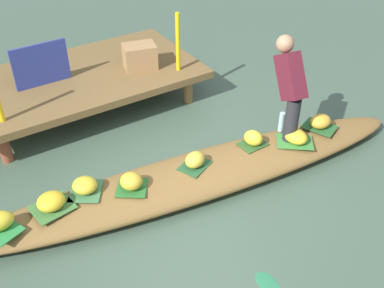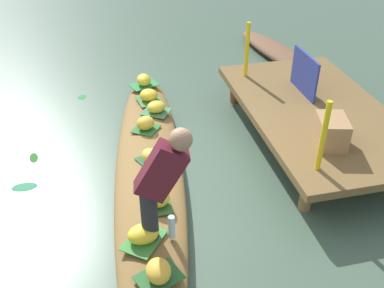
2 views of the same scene
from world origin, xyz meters
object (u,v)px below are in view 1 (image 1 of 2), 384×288
object	(u,v)px
banana_bunch_6	(195,160)
banana_bunch_7	(321,121)
banana_bunch_3	(51,201)
market_banner	(41,65)
vendor_boat	(197,176)
banana_bunch_2	(131,181)
produce_crate	(140,56)
banana_bunch_1	(254,138)
vendor_person	(290,84)
water_bottle	(281,122)
banana_bunch_0	(296,136)
banana_bunch_5	(85,185)

from	to	relation	value
banana_bunch_6	banana_bunch_7	bearing A→B (deg)	-6.46
banana_bunch_3	market_banner	world-z (taller)	market_banner
vendor_boat	banana_bunch_7	world-z (taller)	banana_bunch_7
banana_bunch_2	banana_bunch_6	size ratio (longest dim) A/B	0.96
vendor_boat	produce_crate	size ratio (longest dim) A/B	12.05
banana_bunch_1	produce_crate	bearing A→B (deg)	100.22
banana_bunch_2	vendor_person	size ratio (longest dim) A/B	0.20
water_bottle	banana_bunch_0	bearing A→B (deg)	-92.66
banana_bunch_1	banana_bunch_7	size ratio (longest dim) A/B	0.82
banana_bunch_5	banana_bunch_6	xyz separation A→B (m)	(1.17, -0.26, 0.01)
vendor_boat	banana_bunch_1	size ratio (longest dim) A/B	23.64
banana_bunch_5	water_bottle	xyz separation A→B (m)	(2.41, -0.25, 0.05)
banana_bunch_1	banana_bunch_6	bearing A→B (deg)	177.51
vendor_boat	banana_bunch_7	xyz separation A→B (m)	(1.68, -0.16, 0.21)
banana_bunch_3	banana_bunch_1	bearing A→B (deg)	-5.95
vendor_person	market_banner	bearing A→B (deg)	131.67
banana_bunch_2	banana_bunch_7	bearing A→B (deg)	-5.60
vendor_person	produce_crate	world-z (taller)	vendor_person
vendor_boat	market_banner	world-z (taller)	market_banner
vendor_person	banana_bunch_3	bearing A→B (deg)	174.29
banana_bunch_6	banana_bunch_7	size ratio (longest dim) A/B	0.90
vendor_person	produce_crate	distance (m)	2.27
vendor_boat	produce_crate	bearing A→B (deg)	86.63
banana_bunch_0	banana_bunch_6	distance (m)	1.26
banana_bunch_1	vendor_boat	bearing A→B (deg)	179.68
banana_bunch_2	banana_bunch_5	distance (m)	0.47
banana_bunch_0	water_bottle	xyz separation A→B (m)	(0.01, 0.27, 0.04)
water_bottle	produce_crate	world-z (taller)	produce_crate
vendor_boat	produce_crate	xyz separation A→B (m)	(0.40, 2.07, 0.51)
banana_bunch_7	vendor_person	world-z (taller)	vendor_person
banana_bunch_6	vendor_boat	bearing A→B (deg)	-61.76
banana_bunch_1	banana_bunch_3	xyz separation A→B (m)	(-2.32, 0.24, -0.01)
banana_bunch_2	banana_bunch_3	size ratio (longest dim) A/B	0.85
banana_bunch_6	vendor_person	xyz separation A→B (m)	(1.22, -0.07, 0.60)
vendor_person	banana_bunch_7	bearing A→B (deg)	-14.56
banana_bunch_2	banana_bunch_7	size ratio (longest dim) A/B	0.87
banana_bunch_0	market_banner	distance (m)	3.33
banana_bunch_2	vendor_person	xyz separation A→B (m)	(1.96, -0.11, 0.59)
banana_bunch_2	vendor_person	distance (m)	2.06
banana_bunch_5	banana_bunch_1	bearing A→B (deg)	-8.47
banana_bunch_1	market_banner	world-z (taller)	market_banner
banana_bunch_1	vendor_person	size ratio (longest dim) A/B	0.19
banana_bunch_7	banana_bunch_2	bearing A→B (deg)	174.40
vendor_person	market_banner	xyz separation A→B (m)	(-2.10, 2.36, -0.18)
market_banner	vendor_boat	bearing A→B (deg)	-69.38
market_banner	banana_bunch_6	bearing A→B (deg)	-69.48
banana_bunch_0	water_bottle	size ratio (longest dim) A/B	1.18
vendor_boat	banana_bunch_6	xyz separation A→B (m)	(-0.02, 0.03, 0.21)
banana_bunch_3	produce_crate	distance (m)	2.69
vendor_person	banana_bunch_2	bearing A→B (deg)	176.65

